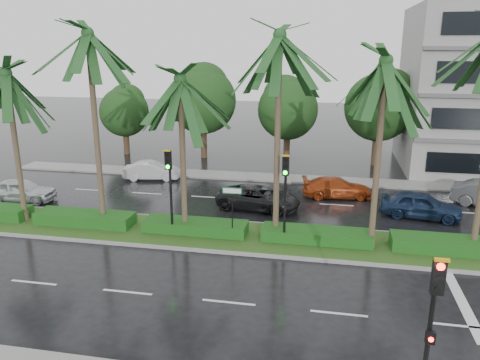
% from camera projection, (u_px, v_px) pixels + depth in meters
% --- Properties ---
extents(ground, '(120.00, 120.00, 0.00)m').
position_uv_depth(ground, '(251.00, 247.00, 22.02)').
color(ground, black).
rests_on(ground, ground).
extents(far_sidewalk, '(40.00, 2.00, 0.12)m').
position_uv_depth(far_sidewalk, '(279.00, 178.00, 33.33)').
color(far_sidewalk, gray).
rests_on(far_sidewalk, ground).
extents(median, '(36.00, 4.00, 0.15)m').
position_uv_depth(median, '(254.00, 238.00, 22.94)').
color(median, gray).
rests_on(median, ground).
extents(hedge, '(35.20, 1.40, 0.60)m').
position_uv_depth(hedge, '(255.00, 231.00, 22.84)').
color(hedge, '#194614').
rests_on(hedge, median).
extents(lane_markings, '(34.00, 13.06, 0.01)m').
position_uv_depth(lane_markings, '(316.00, 256.00, 21.06)').
color(lane_markings, silver).
rests_on(lane_markings, ground).
extents(palm_row, '(26.30, 4.20, 10.59)m').
position_uv_depth(palm_row, '(229.00, 67.00, 20.93)').
color(palm_row, '#463428').
rests_on(palm_row, median).
extents(signal_near, '(0.34, 0.45, 4.36)m').
position_uv_depth(signal_near, '(431.00, 329.00, 11.38)').
color(signal_near, black).
rests_on(signal_near, near_sidewalk).
extents(signal_median_left, '(0.34, 0.42, 4.36)m').
position_uv_depth(signal_median_left, '(170.00, 180.00, 22.20)').
color(signal_median_left, black).
rests_on(signal_median_left, median).
extents(signal_median_right, '(0.34, 0.42, 4.36)m').
position_uv_depth(signal_median_right, '(285.00, 187.00, 21.20)').
color(signal_median_right, black).
rests_on(signal_median_right, median).
extents(street_sign, '(0.95, 0.09, 2.60)m').
position_uv_depth(street_sign, '(232.00, 200.00, 22.07)').
color(street_sign, black).
rests_on(street_sign, median).
extents(bg_trees, '(32.88, 5.57, 8.04)m').
position_uv_depth(bg_trees, '(311.00, 102.00, 36.95)').
color(bg_trees, '#3A2E1A').
rests_on(bg_trees, ground).
extents(car_silver, '(2.12, 4.29, 1.41)m').
position_uv_depth(car_silver, '(21.00, 190.00, 28.35)').
color(car_silver, silver).
rests_on(car_silver, ground).
extents(car_white, '(2.11, 4.08, 1.28)m').
position_uv_depth(car_white, '(152.00, 171.00, 33.07)').
color(car_white, '#B4B4B4').
rests_on(car_white, ground).
extents(car_darkgrey, '(2.89, 5.08, 1.34)m').
position_uv_depth(car_darkgrey, '(258.00, 198.00, 27.07)').
color(car_darkgrey, black).
rests_on(car_darkgrey, ground).
extents(car_red, '(2.36, 4.51, 1.25)m').
position_uv_depth(car_red, '(337.00, 188.00, 29.19)').
color(car_red, '#9A3410').
rests_on(car_red, ground).
extents(car_blue, '(2.42, 4.52, 1.46)m').
position_uv_depth(car_blue, '(421.00, 205.00, 25.67)').
color(car_blue, '#172846').
rests_on(car_blue, ground).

